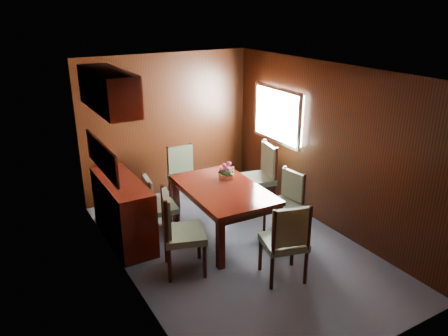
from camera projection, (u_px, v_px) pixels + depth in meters
ground at (237, 247)px, 5.99m from camera, size 4.50×4.50×0.00m
room_shell at (218, 128)px, 5.63m from camera, size 3.06×4.52×2.41m
sideboard at (123, 210)px, 6.05m from camera, size 0.48×1.40×0.90m
dining_table at (223, 194)px, 6.10m from camera, size 1.04×1.61×0.74m
chair_left_near at (177, 228)px, 5.27m from camera, size 0.62×0.64×1.08m
chair_left_far at (156, 203)px, 6.12m from camera, size 0.47×0.48×0.92m
chair_right_near at (287, 199)px, 6.26m from camera, size 0.47×0.49×0.93m
chair_right_far at (262, 173)px, 6.97m from camera, size 0.58×0.60×1.08m
chair_head at (286, 238)px, 5.09m from camera, size 0.60×0.58×1.03m
chair_foot at (183, 172)px, 7.15m from camera, size 0.49×0.47×0.98m
flower_centerpiece at (226, 170)px, 6.35m from camera, size 0.24×0.24×0.24m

